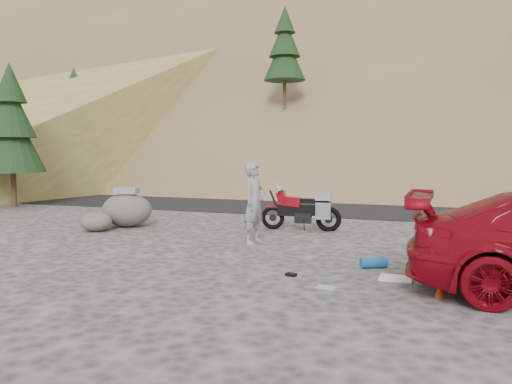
% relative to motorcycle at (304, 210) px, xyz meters
% --- Properties ---
extents(ground, '(140.00, 140.00, 0.00)m').
position_rel_motorcycle_xyz_m(ground, '(0.07, -3.03, -0.51)').
color(ground, '#3C3A38').
rests_on(ground, ground).
extents(road, '(120.00, 7.00, 0.05)m').
position_rel_motorcycle_xyz_m(road, '(0.07, 5.97, -0.51)').
color(road, black).
rests_on(road, ground).
extents(hillside, '(120.00, 73.00, 46.72)m').
position_rel_motorcycle_xyz_m(hillside, '(0.03, 37.84, 10.57)').
color(hillside, brown).
rests_on(hillside, ground).
extents(conifer_verge, '(2.20, 2.20, 5.04)m').
position_rel_motorcycle_xyz_m(conifer_verge, '(-10.93, 1.47, 2.38)').
color(conifer_verge, '#3C2815').
rests_on(conifer_verge, ground).
extents(motorcycle, '(2.00, 0.74, 1.19)m').
position_rel_motorcycle_xyz_m(motorcycle, '(0.00, 0.00, 0.00)').
color(motorcycle, black).
rests_on(motorcycle, ground).
extents(man, '(0.53, 0.70, 1.73)m').
position_rel_motorcycle_xyz_m(man, '(-0.55, -2.09, -0.51)').
color(man, gray).
rests_on(man, ground).
extents(boulder, '(1.44, 1.26, 1.04)m').
position_rel_motorcycle_xyz_m(boulder, '(-4.50, -1.01, -0.05)').
color(boulder, '#544F48').
rests_on(boulder, ground).
extents(small_rock, '(0.99, 0.94, 0.48)m').
position_rel_motorcycle_xyz_m(small_rock, '(-4.76, -1.92, -0.27)').
color(small_rock, '#544F48').
rests_on(small_rock, ground).
extents(gear_white_cloth, '(0.50, 0.44, 0.02)m').
position_rel_motorcycle_xyz_m(gear_white_cloth, '(2.55, -4.11, -0.50)').
color(gear_white_cloth, white).
rests_on(gear_white_cloth, ground).
extents(gear_blue_mat, '(0.48, 0.37, 0.18)m').
position_rel_motorcycle_xyz_m(gear_blue_mat, '(2.14, -3.50, -0.42)').
color(gear_blue_mat, '#1A589E').
rests_on(gear_blue_mat, ground).
extents(gear_bottle, '(0.11, 0.11, 0.24)m').
position_rel_motorcycle_xyz_m(gear_bottle, '(3.38, -4.32, -0.39)').
color(gear_bottle, '#1A589E').
rests_on(gear_bottle, ground).
extents(gear_funnel, '(0.17, 0.17, 0.18)m').
position_rel_motorcycle_xyz_m(gear_funnel, '(3.19, -4.92, -0.42)').
color(gear_funnel, '#A92C0B').
rests_on(gear_funnel, ground).
extents(gear_glove_a, '(0.18, 0.15, 0.05)m').
position_rel_motorcycle_xyz_m(gear_glove_a, '(0.99, -4.50, -0.49)').
color(gear_glove_a, black).
rests_on(gear_glove_a, ground).
extents(gear_blue_cloth, '(0.29, 0.22, 0.01)m').
position_rel_motorcycle_xyz_m(gear_blue_cloth, '(1.65, -4.98, -0.50)').
color(gear_blue_cloth, '#88A5D2').
rests_on(gear_blue_cloth, ground).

